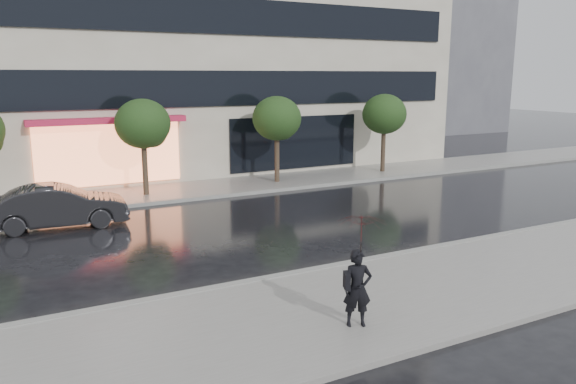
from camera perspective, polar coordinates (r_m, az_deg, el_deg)
ground at (r=15.86m, az=5.66°, el=-6.24°), size 120.00×120.00×0.00m
sidewalk_near at (r=13.42m, az=13.48°, el=-9.66°), size 60.00×4.50×0.12m
sidewalk_far at (r=24.75m, az=-7.58°, el=0.42°), size 60.00×3.50×0.12m
curb_near at (r=15.06m, az=7.79°, el=-7.01°), size 60.00×0.25×0.14m
curb_far at (r=23.15m, az=-6.06°, el=-0.31°), size 60.00×0.25×0.14m
bg_building_right at (r=53.26m, az=12.71°, el=14.85°), size 12.00×12.00×16.00m
tree_mid_west at (r=23.28m, az=-14.41°, el=6.56°), size 2.20×2.20×3.99m
tree_mid_east at (r=25.38m, az=-1.05°, el=7.33°), size 2.20×2.20×3.99m
tree_far_east at (r=28.60m, az=9.82°, el=7.66°), size 2.20×2.20×3.99m
parked_car at (r=19.72m, az=-22.27°, el=-1.35°), size 4.44×1.92×1.42m
pedestrian_with_umbrella at (r=10.78m, az=7.35°, el=-6.08°), size 1.22×1.23×2.21m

